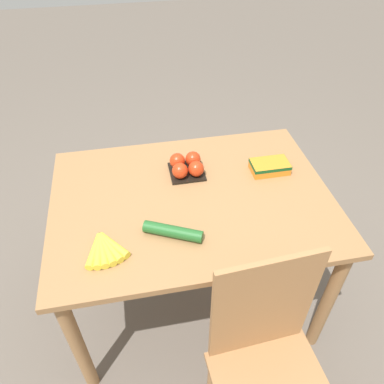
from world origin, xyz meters
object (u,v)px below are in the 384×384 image
at_px(tomato_pack, 187,166).
at_px(carrot_bag, 270,166).
at_px(chair, 268,366).
at_px(cucumber_near, 173,232).
at_px(banana_bunch, 104,249).

height_order(tomato_pack, carrot_bag, tomato_pack).
bearing_deg(carrot_bag, tomato_pack, -8.98).
bearing_deg(chair, carrot_bag, 68.98).
relative_size(chair, cucumber_near, 4.15).
bearing_deg(carrot_bag, banana_bunch, 24.23).
xyz_separation_m(chair, banana_bunch, (0.55, -0.44, 0.28)).
relative_size(carrot_bag, cucumber_near, 0.76).
xyz_separation_m(chair, cucumber_near, (0.27, -0.47, 0.29)).
bearing_deg(cucumber_near, banana_bunch, 6.52).
bearing_deg(chair, banana_bunch, 137.78).
bearing_deg(chair, cucumber_near, 116.80).
distance_m(carrot_bag, cucumber_near, 0.62).
xyz_separation_m(tomato_pack, carrot_bag, (-0.40, 0.06, -0.01)).
xyz_separation_m(chair, carrot_bag, (-0.25, -0.80, 0.29)).
bearing_deg(cucumber_near, tomato_pack, -108.00).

